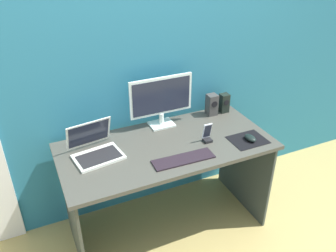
{
  "coord_description": "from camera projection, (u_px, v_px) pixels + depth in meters",
  "views": [
    {
      "loc": [
        -0.82,
        -1.83,
        2.05
      ],
      "look_at": [
        0.0,
        -0.02,
        0.91
      ],
      "focal_mm": 37.43,
      "sensor_mm": 36.0,
      "label": 1
    }
  ],
  "objects": [
    {
      "name": "wall_back",
      "position": [
        143.0,
        57.0,
        2.46
      ],
      "size": [
        6.0,
        0.04,
        2.5
      ],
      "primitive_type": "cube",
      "color": "teal",
      "rests_on": "ground_plane"
    },
    {
      "name": "desk",
      "position": [
        166.0,
        163.0,
        2.46
      ],
      "size": [
        1.45,
        0.69,
        0.75
      ],
      "color": "#42423A",
      "rests_on": "ground_plane"
    },
    {
      "name": "laptop",
      "position": [
        95.0,
        149.0,
        2.26
      ],
      "size": [
        0.34,
        0.32,
        0.21
      ],
      "color": "silver",
      "rests_on": "desk"
    },
    {
      "name": "ground_plane",
      "position": [
        167.0,
        225.0,
        2.76
      ],
      "size": [
        8.0,
        8.0,
        0.0
      ],
      "primitive_type": "plane",
      "color": "tan"
    },
    {
      "name": "phone_in_dock",
      "position": [
        207.0,
        135.0,
        2.4
      ],
      "size": [
        0.06,
        0.06,
        0.14
      ],
      "color": "black",
      "rests_on": "desk"
    },
    {
      "name": "mousepad",
      "position": [
        248.0,
        140.0,
        2.43
      ],
      "size": [
        0.25,
        0.2,
        0.0
      ],
      "primitive_type": "cube",
      "color": "black",
      "rests_on": "desk"
    },
    {
      "name": "speaker_near_monitor",
      "position": [
        212.0,
        105.0,
        2.73
      ],
      "size": [
        0.08,
        0.08,
        0.17
      ],
      "color": "#3B3B39",
      "rests_on": "desk"
    },
    {
      "name": "speaker_right",
      "position": [
        224.0,
        103.0,
        2.77
      ],
      "size": [
        0.07,
        0.07,
        0.15
      ],
      "color": "black",
      "rests_on": "desk"
    },
    {
      "name": "mouse",
      "position": [
        250.0,
        138.0,
        2.42
      ],
      "size": [
        0.07,
        0.1,
        0.04
      ],
      "primitive_type": "ellipsoid",
      "rotation": [
        0.0,
        0.0,
        0.06
      ],
      "color": "black",
      "rests_on": "mousepad"
    },
    {
      "name": "monitor",
      "position": [
        161.0,
        99.0,
        2.52
      ],
      "size": [
        0.48,
        0.14,
        0.38
      ],
      "color": "silver",
      "rests_on": "desk"
    },
    {
      "name": "keyboard_external",
      "position": [
        183.0,
        159.0,
        2.23
      ],
      "size": [
        0.41,
        0.13,
        0.01
      ],
      "primitive_type": "cube",
      "rotation": [
        0.0,
        0.0,
        -0.04
      ],
      "color": "black",
      "rests_on": "desk"
    }
  ]
}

